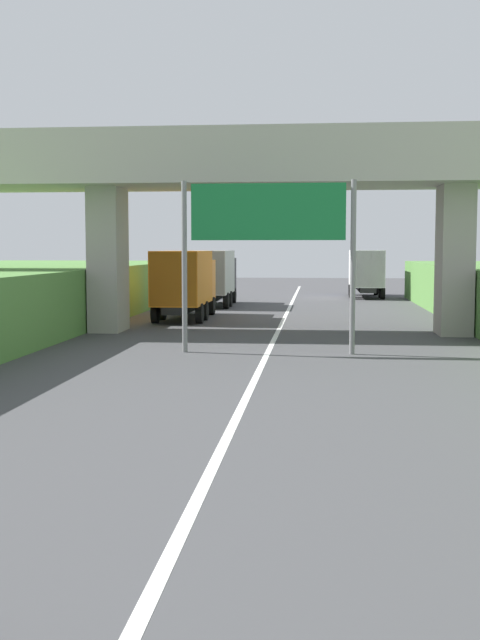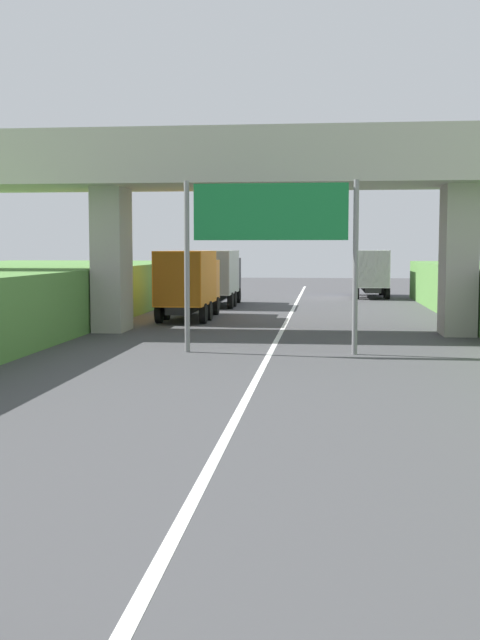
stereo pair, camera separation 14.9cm
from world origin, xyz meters
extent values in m
cube|color=white|center=(0.00, 29.00, 0.00)|extent=(0.20, 98.01, 0.01)
cube|color=#ADA89E|center=(0.00, 36.25, 6.69)|extent=(40.00, 4.80, 1.10)
cube|color=#ADA89E|center=(0.00, 34.03, 7.79)|extent=(40.00, 0.36, 1.10)
cube|color=#ADA89E|center=(0.00, 38.47, 7.79)|extent=(40.00, 0.36, 1.10)
cube|color=#9F9A91|center=(-7.29, 36.25, 3.07)|extent=(1.30, 2.20, 6.14)
cube|color=#9F9A91|center=(7.29, 36.25, 3.07)|extent=(1.30, 2.20, 6.14)
cylinder|color=slate|center=(-2.85, 29.60, 2.92)|extent=(0.18, 0.18, 5.84)
cylinder|color=slate|center=(2.85, 29.60, 2.92)|extent=(0.18, 0.18, 5.84)
cube|color=#167238|center=(0.00, 29.60, 4.79)|extent=(5.20, 0.12, 1.90)
cube|color=white|center=(0.00, 29.59, 4.79)|extent=(4.89, 0.01, 1.67)
cube|color=black|center=(5.18, 61.82, 0.66)|extent=(1.10, 7.30, 0.36)
cube|color=#233D9E|center=(5.18, 64.42, 1.89)|extent=(2.10, 2.10, 2.10)
cube|color=#2D3842|center=(5.18, 65.44, 2.19)|extent=(1.89, 0.06, 0.90)
cube|color=silver|center=(5.18, 60.77, 2.14)|extent=(2.30, 5.20, 2.60)
cube|color=#A8A8A4|center=(5.18, 58.19, 2.14)|extent=(2.21, 0.04, 2.50)
cylinder|color=black|center=(4.21, 64.42, 0.48)|extent=(0.30, 0.96, 0.96)
cylinder|color=black|center=(6.15, 64.42, 0.48)|extent=(0.30, 0.96, 0.96)
cylinder|color=black|center=(4.11, 59.34, 0.48)|extent=(0.30, 0.96, 0.96)
cylinder|color=black|center=(6.25, 59.34, 0.48)|extent=(0.30, 0.96, 0.96)
cylinder|color=black|center=(4.11, 61.03, 0.48)|extent=(0.30, 0.96, 0.96)
cylinder|color=black|center=(6.25, 61.03, 0.48)|extent=(0.30, 0.96, 0.96)
cube|color=black|center=(-4.96, 42.48, 0.66)|extent=(1.10, 7.30, 0.36)
cube|color=orange|center=(-4.96, 45.08, 1.89)|extent=(2.10, 2.10, 2.10)
cube|color=#2D3842|center=(-4.96, 46.10, 2.19)|extent=(1.89, 0.06, 0.90)
cube|color=orange|center=(-4.96, 41.43, 2.14)|extent=(2.30, 5.20, 2.60)
cube|color=#AC5B13|center=(-4.96, 38.85, 2.14)|extent=(2.21, 0.04, 2.50)
cylinder|color=black|center=(-5.93, 45.08, 0.48)|extent=(0.30, 0.96, 0.96)
cylinder|color=black|center=(-3.99, 45.08, 0.48)|extent=(0.30, 0.96, 0.96)
cylinder|color=black|center=(-6.03, 40.00, 0.48)|extent=(0.30, 0.96, 0.96)
cylinder|color=black|center=(-3.89, 40.00, 0.48)|extent=(0.30, 0.96, 0.96)
cylinder|color=black|center=(-6.03, 41.69, 0.48)|extent=(0.30, 0.96, 0.96)
cylinder|color=black|center=(-3.89, 41.69, 0.48)|extent=(0.30, 0.96, 0.96)
cube|color=black|center=(-4.78, 51.94, 0.66)|extent=(1.10, 7.30, 0.36)
cube|color=black|center=(-4.78, 54.54, 1.89)|extent=(2.10, 2.10, 2.10)
cube|color=#2D3842|center=(-4.78, 55.56, 2.19)|extent=(1.89, 0.06, 0.90)
cube|color=#B7B7B2|center=(-4.78, 50.89, 2.14)|extent=(2.30, 5.20, 2.60)
cube|color=gray|center=(-4.78, 48.31, 2.14)|extent=(2.21, 0.04, 2.50)
cylinder|color=black|center=(-5.75, 54.54, 0.48)|extent=(0.30, 0.96, 0.96)
cylinder|color=black|center=(-3.81, 54.54, 0.48)|extent=(0.30, 0.96, 0.96)
cylinder|color=black|center=(-5.85, 49.46, 0.48)|extent=(0.30, 0.96, 0.96)
cylinder|color=black|center=(-3.71, 49.46, 0.48)|extent=(0.30, 0.96, 0.96)
cylinder|color=black|center=(-5.85, 51.15, 0.48)|extent=(0.30, 0.96, 0.96)
cylinder|color=black|center=(-3.71, 51.15, 0.48)|extent=(0.30, 0.96, 0.96)
camera|label=1|loc=(1.68, 2.77, 3.55)|focal=44.63mm
camera|label=2|loc=(1.82, 2.79, 3.55)|focal=44.63mm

